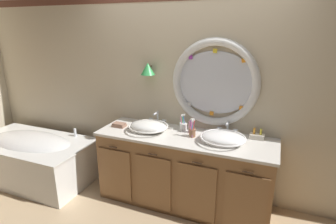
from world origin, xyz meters
TOP-DOWN VIEW (x-y plane):
  - ground_plane at (0.00, 0.00)m, footprint 14.00×14.00m
  - back_wall_assembly at (0.02, 0.59)m, footprint 6.40×0.26m
  - vanity_counter at (0.07, 0.24)m, footprint 1.99×0.66m
  - bathtub at (-2.00, -0.02)m, footprint 1.65×0.87m
  - sink_basin_left at (-0.36, 0.22)m, footprint 0.46×0.46m
  - sink_basin_right at (0.50, 0.22)m, footprint 0.48×0.48m
  - faucet_set_left at (-0.36, 0.47)m, footprint 0.23×0.14m
  - faucet_set_right at (0.50, 0.47)m, footprint 0.23×0.12m
  - toothbrush_holder_left at (-0.00, 0.41)m, footprint 0.09×0.09m
  - toothbrush_holder_right at (0.16, 0.25)m, footprint 0.08×0.08m
  - soap_dispenser at (0.11, 0.37)m, footprint 0.06×0.07m
  - folded_hand_towel at (-0.75, 0.21)m, footprint 0.16×0.10m
  - toiletry_basket at (0.83, 0.46)m, footprint 0.15×0.09m

SIDE VIEW (x-z plane):
  - ground_plane at x=0.00m, z-range 0.00..0.00m
  - bathtub at x=-2.00m, z-range 0.01..0.67m
  - vanity_counter at x=0.07m, z-range 0.00..0.85m
  - folded_hand_towel at x=-0.75m, z-range 0.85..0.89m
  - toiletry_basket at x=0.83m, z-range 0.82..0.94m
  - toothbrush_holder_left at x=0.00m, z-range 0.80..1.00m
  - sink_basin_right at x=0.50m, z-range 0.85..0.96m
  - toothbrush_holder_right at x=0.16m, z-range 0.80..1.01m
  - faucet_set_right at x=0.50m, z-range 0.83..0.98m
  - sink_basin_left at x=-0.36m, z-range 0.85..0.97m
  - faucet_set_left at x=-0.36m, z-range 0.83..1.00m
  - soap_dispenser at x=0.11m, z-range 0.84..1.00m
  - back_wall_assembly at x=0.02m, z-range 0.01..2.61m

